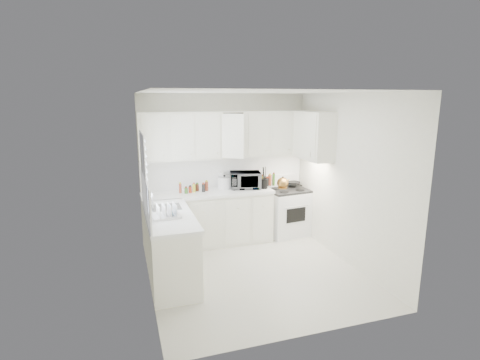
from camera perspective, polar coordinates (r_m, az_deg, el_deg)
name	(u,v)px	position (r m, az deg, el deg)	size (l,w,h in m)	color
floor	(254,272)	(5.71, 2.21, -13.83)	(3.20, 3.20, 0.00)	silver
ceiling	(256,92)	(5.12, 2.46, 13.27)	(3.20, 3.20, 0.00)	white
wall_back	(225,167)	(6.76, -2.33, 1.97)	(3.00, 3.00, 0.00)	white
wall_front	(309,222)	(3.86, 10.54, -6.26)	(3.00, 3.00, 0.00)	white
wall_left	(146,195)	(4.97, -14.17, -2.22)	(3.20, 3.20, 0.00)	white
wall_right	(347,180)	(5.94, 16.05, 0.04)	(3.20, 3.20, 0.00)	white
window_blinds	(144,171)	(5.26, -14.35, 1.36)	(0.06, 0.96, 1.06)	white
lower_cabinets_back	(208,219)	(6.59, -4.85, -5.96)	(2.22, 0.60, 0.90)	white
lower_cabinets_left	(170,248)	(5.45, -10.64, -10.17)	(0.60, 1.60, 0.90)	white
countertop_back	(208,193)	(6.45, -4.91, -1.98)	(2.24, 0.64, 0.05)	white
countertop_left	(169,216)	(5.29, -10.74, -5.40)	(0.64, 1.62, 0.05)	white
backsplash_back	(225,171)	(6.76, -2.30, 1.33)	(2.98, 0.02, 0.55)	white
backsplash_left	(146,197)	(5.18, -14.17, -2.48)	(0.02, 1.60, 0.55)	white
upper_cabinets_back	(227,158)	(6.57, -1.96, 3.44)	(3.00, 0.33, 0.80)	white
upper_cabinets_right	(312,159)	(6.51, 10.96, 3.14)	(0.33, 0.90, 0.80)	white
sink	(166,199)	(5.58, -11.25, -2.92)	(0.42, 0.38, 0.30)	gray
stove	(287,206)	(7.03, 7.22, -3.93)	(0.73, 0.60, 1.12)	white
tea_kettle	(283,182)	(6.69, 6.52, -0.33)	(0.25, 0.21, 0.23)	olive
frying_pan	(293,182)	(7.14, 8.08, -0.31)	(0.27, 0.46, 0.04)	black
microwave	(245,178)	(6.62, 0.80, 0.26)	(0.53, 0.29, 0.36)	gray
rice_cooker	(224,182)	(6.62, -2.40, -0.26)	(0.24, 0.24, 0.24)	white
paper_towel	(222,180)	(6.70, -2.82, 0.01)	(0.12, 0.12, 0.27)	white
utensil_crock	(264,177)	(6.61, 3.71, 0.42)	(0.13, 0.13, 0.40)	black
dish_rack	(166,210)	(5.12, -11.23, -4.51)	(0.37, 0.28, 0.21)	white
spice_left_0	(180,188)	(6.47, -9.15, -1.22)	(0.06, 0.06, 0.13)	#994029
spice_left_1	(185,189)	(6.40, -8.37, -1.36)	(0.06, 0.06, 0.13)	#346421
spice_left_2	(189,187)	(6.49, -7.85, -1.13)	(0.06, 0.06, 0.13)	#A52E16
spice_left_3	(194,188)	(6.42, -7.05, -1.27)	(0.06, 0.06, 0.13)	gold
spice_left_4	(197,187)	(6.52, -6.55, -1.04)	(0.06, 0.06, 0.13)	#552818
spice_left_5	(202,188)	(6.45, -5.74, -1.17)	(0.06, 0.06, 0.13)	black
spice_left_6	(206,186)	(6.55, -5.26, -0.95)	(0.06, 0.06, 0.13)	#994029
sauce_right_0	(257,180)	(6.85, 2.68, -0.06)	(0.06, 0.06, 0.19)	#A52E16
sauce_right_1	(261,181)	(6.82, 3.29, -0.13)	(0.06, 0.06, 0.19)	gold
sauce_right_2	(263,180)	(6.89, 3.54, 0.00)	(0.06, 0.06, 0.19)	#552818
sauce_right_3	(267,180)	(6.86, 4.15, -0.07)	(0.06, 0.06, 0.19)	black
sauce_right_4	(269,180)	(6.93, 4.39, 0.06)	(0.06, 0.06, 0.19)	#994029
sauce_right_5	(273,180)	(6.90, 5.00, -0.01)	(0.06, 0.06, 0.19)	#346421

